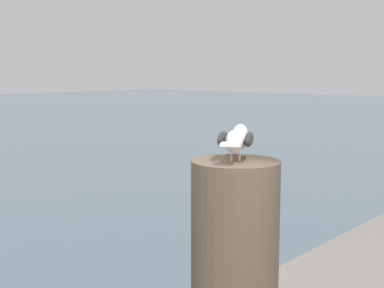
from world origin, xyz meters
name	(u,v)px	position (x,y,z in m)	size (l,w,h in m)	color
mooring_post	(235,246)	(1.18, -0.26, 2.07)	(0.39, 0.39, 0.76)	#382D23
seagull	(236,140)	(1.18, -0.25, 2.54)	(0.37, 0.23, 0.14)	tan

